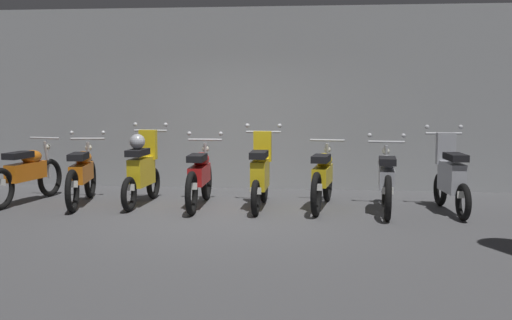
{
  "coord_description": "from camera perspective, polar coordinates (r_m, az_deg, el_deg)",
  "views": [
    {
      "loc": [
        1.44,
        -8.91,
        1.82
      ],
      "look_at": [
        0.41,
        0.7,
        0.75
      ],
      "focal_mm": 44.35,
      "sensor_mm": 36.0,
      "label": 1
    }
  ],
  "objects": [
    {
      "name": "motorbike_slot_2",
      "position": [
        10.21,
        -10.25,
        -0.83
      ],
      "size": [
        0.59,
        1.68,
        1.29
      ],
      "color": "black",
      "rests_on": "ground"
    },
    {
      "name": "motorbike_slot_7",
      "position": [
        9.84,
        17.16,
        -1.51
      ],
      "size": [
        0.59,
        1.68,
        1.29
      ],
      "color": "black",
      "rests_on": "ground"
    },
    {
      "name": "motorbike_slot_3",
      "position": [
        9.9,
        -5.1,
        -1.41
      ],
      "size": [
        0.59,
        1.95,
        1.15
      ],
      "color": "black",
      "rests_on": "ground"
    },
    {
      "name": "ground_plane",
      "position": [
        9.21,
        -3.01,
        -5.09
      ],
      "size": [
        80.0,
        80.0,
        0.0
      ],
      "primitive_type": "plane",
      "color": "#4C4C4F"
    },
    {
      "name": "motorbike_slot_5",
      "position": [
        9.81,
        6.03,
        -1.51
      ],
      "size": [
        0.56,
        1.95,
        1.03
      ],
      "color": "black",
      "rests_on": "ground"
    },
    {
      "name": "motorbike_slot_1",
      "position": [
        10.45,
        -15.44,
        -1.21
      ],
      "size": [
        0.58,
        1.94,
        1.15
      ],
      "color": "black",
      "rests_on": "ground"
    },
    {
      "name": "motorbike_slot_4",
      "position": [
        9.74,
        0.4,
        -1.3
      ],
      "size": [
        0.59,
        1.68,
        1.29
      ],
      "color": "black",
      "rests_on": "ground"
    },
    {
      "name": "motorbike_slot_6",
      "position": [
        9.65,
        11.69,
        -1.73
      ],
      "size": [
        0.59,
        1.95,
        1.15
      ],
      "color": "black",
      "rests_on": "ground"
    },
    {
      "name": "back_wall",
      "position": [
        11.79,
        -0.89,
        5.55
      ],
      "size": [
        16.0,
        0.3,
        3.32
      ],
      "primitive_type": "cube",
      "color": "gray",
      "rests_on": "ground"
    },
    {
      "name": "motorbike_slot_0",
      "position": [
        10.89,
        -19.95,
        -1.08
      ],
      "size": [
        0.58,
        1.94,
        1.03
      ],
      "color": "black",
      "rests_on": "ground"
    }
  ]
}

